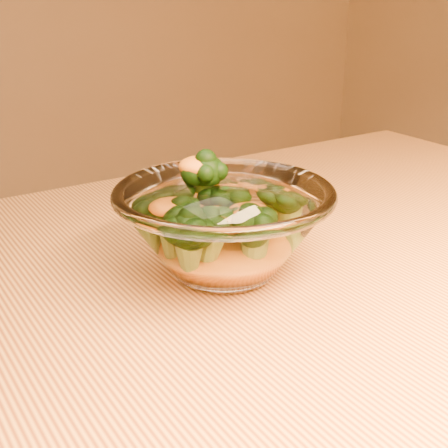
{
  "coord_description": "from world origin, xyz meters",
  "views": [
    {
      "loc": [
        -0.22,
        -0.35,
        1.01
      ],
      "look_at": [
        0.06,
        0.08,
        0.8
      ],
      "focal_mm": 50.0,
      "sensor_mm": 36.0,
      "label": 1
    }
  ],
  "objects": [
    {
      "name": "table",
      "position": [
        0.0,
        0.0,
        0.65
      ],
      "size": [
        1.2,
        0.8,
        0.75
      ],
      "color": "gold",
      "rests_on": "ground"
    },
    {
      "name": "glass_bowl",
      "position": [
        0.06,
        0.08,
        0.8
      ],
      "size": [
        0.2,
        0.2,
        0.09
      ],
      "color": "white",
      "rests_on": "table"
    },
    {
      "name": "cheese_sauce",
      "position": [
        0.06,
        0.08,
        0.78
      ],
      "size": [
        0.1,
        0.1,
        0.03
      ],
      "primitive_type": "ellipsoid",
      "color": "orange",
      "rests_on": "glass_bowl"
    },
    {
      "name": "broccoli_heap",
      "position": [
        0.05,
        0.09,
        0.81
      ],
      "size": [
        0.13,
        0.11,
        0.09
      ],
      "color": "black",
      "rests_on": "cheese_sauce"
    }
  ]
}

